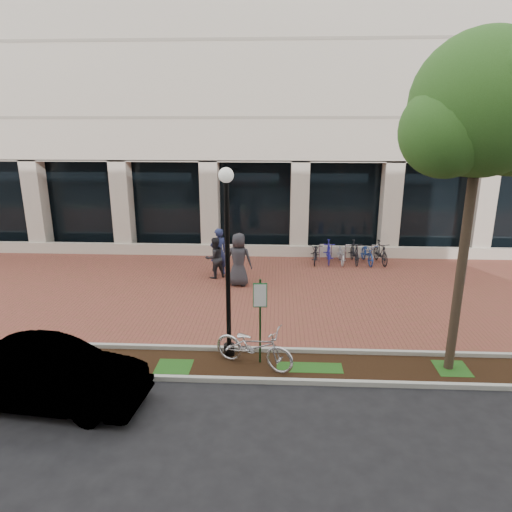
{
  "coord_description": "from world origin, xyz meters",
  "views": [
    {
      "loc": [
        1.07,
        -15.28,
        5.77
      ],
      "look_at": [
        0.35,
        -0.8,
        1.54
      ],
      "focal_mm": 32.0,
      "sensor_mm": 36.0,
      "label": 1
    }
  ],
  "objects_px": {
    "bike_rack_cluster": "(347,253)",
    "sedan_near_curb": "(48,375)",
    "bollard": "(465,272)",
    "parking_sign": "(260,310)",
    "pedestrian_right": "(239,260)",
    "pedestrian_mid": "(215,258)",
    "lamppost": "(228,255)",
    "locked_bicycle": "(254,346)",
    "street_tree": "(484,115)",
    "pedestrian_left": "(219,252)"
  },
  "relations": [
    {
      "from": "pedestrian_mid",
      "to": "bike_rack_cluster",
      "type": "height_order",
      "value": "pedestrian_mid"
    },
    {
      "from": "parking_sign",
      "to": "bike_rack_cluster",
      "type": "distance_m",
      "value": 9.37
    },
    {
      "from": "pedestrian_mid",
      "to": "sedan_near_curb",
      "type": "xyz_separation_m",
      "value": [
        -2.36,
        -8.4,
        -0.13
      ]
    },
    {
      "from": "pedestrian_right",
      "to": "bike_rack_cluster",
      "type": "relative_size",
      "value": 0.57
    },
    {
      "from": "pedestrian_right",
      "to": "bike_rack_cluster",
      "type": "bearing_deg",
      "value": -135.07
    },
    {
      "from": "lamppost",
      "to": "bollard",
      "type": "bearing_deg",
      "value": 35.06
    },
    {
      "from": "pedestrian_left",
      "to": "pedestrian_right",
      "type": "bearing_deg",
      "value": 96.17
    },
    {
      "from": "street_tree",
      "to": "pedestrian_right",
      "type": "distance_m",
      "value": 9.43
    },
    {
      "from": "pedestrian_mid",
      "to": "pedestrian_right",
      "type": "bearing_deg",
      "value": 106.22
    },
    {
      "from": "parking_sign",
      "to": "locked_bicycle",
      "type": "height_order",
      "value": "parking_sign"
    },
    {
      "from": "parking_sign",
      "to": "bike_rack_cluster",
      "type": "relative_size",
      "value": 0.64
    },
    {
      "from": "pedestrian_right",
      "to": "bike_rack_cluster",
      "type": "xyz_separation_m",
      "value": [
        4.39,
        3.03,
        -0.53
      ]
    },
    {
      "from": "lamppost",
      "to": "pedestrian_mid",
      "type": "distance_m",
      "value": 6.49
    },
    {
      "from": "street_tree",
      "to": "pedestrian_mid",
      "type": "bearing_deg",
      "value": 135.94
    },
    {
      "from": "pedestrian_mid",
      "to": "sedan_near_curb",
      "type": "bearing_deg",
      "value": 39.42
    },
    {
      "from": "pedestrian_mid",
      "to": "parking_sign",
      "type": "bearing_deg",
      "value": 72.45
    },
    {
      "from": "pedestrian_right",
      "to": "bollard",
      "type": "xyz_separation_m",
      "value": [
        8.3,
        0.39,
        -0.46
      ]
    },
    {
      "from": "locked_bicycle",
      "to": "pedestrian_mid",
      "type": "xyz_separation_m",
      "value": [
        -1.87,
        6.65,
        0.25
      ]
    },
    {
      "from": "locked_bicycle",
      "to": "bollard",
      "type": "height_order",
      "value": "locked_bicycle"
    },
    {
      "from": "bollard",
      "to": "bike_rack_cluster",
      "type": "height_order",
      "value": "bollard"
    },
    {
      "from": "parking_sign",
      "to": "sedan_near_curb",
      "type": "height_order",
      "value": "parking_sign"
    },
    {
      "from": "locked_bicycle",
      "to": "pedestrian_mid",
      "type": "distance_m",
      "value": 6.91
    },
    {
      "from": "bike_rack_cluster",
      "to": "lamppost",
      "type": "bearing_deg",
      "value": -116.46
    },
    {
      "from": "locked_bicycle",
      "to": "pedestrian_mid",
      "type": "bearing_deg",
      "value": 39.7
    },
    {
      "from": "pedestrian_left",
      "to": "pedestrian_right",
      "type": "height_order",
      "value": "pedestrian_right"
    },
    {
      "from": "parking_sign",
      "to": "pedestrian_right",
      "type": "xyz_separation_m",
      "value": [
        -1.02,
        5.65,
        -0.43
      ]
    },
    {
      "from": "pedestrian_mid",
      "to": "lamppost",
      "type": "bearing_deg",
      "value": 66.29
    },
    {
      "from": "pedestrian_left",
      "to": "pedestrian_right",
      "type": "relative_size",
      "value": 0.95
    },
    {
      "from": "lamppost",
      "to": "pedestrian_left",
      "type": "relative_size",
      "value": 2.55
    },
    {
      "from": "sedan_near_curb",
      "to": "bollard",
      "type": "bearing_deg",
      "value": -49.62
    },
    {
      "from": "lamppost",
      "to": "street_tree",
      "type": "height_order",
      "value": "street_tree"
    },
    {
      "from": "lamppost",
      "to": "street_tree",
      "type": "bearing_deg",
      "value": -3.87
    },
    {
      "from": "parking_sign",
      "to": "lamppost",
      "type": "xyz_separation_m",
      "value": [
        -0.81,
        0.37,
        1.27
      ]
    },
    {
      "from": "lamppost",
      "to": "bike_rack_cluster",
      "type": "distance_m",
      "value": 9.58
    },
    {
      "from": "lamppost",
      "to": "street_tree",
      "type": "distance_m",
      "value": 6.38
    },
    {
      "from": "parking_sign",
      "to": "lamppost",
      "type": "bearing_deg",
      "value": 153.48
    },
    {
      "from": "pedestrian_left",
      "to": "sedan_near_curb",
      "type": "xyz_separation_m",
      "value": [
        -2.47,
        -8.78,
        -0.27
      ]
    },
    {
      "from": "bike_rack_cluster",
      "to": "sedan_near_curb",
      "type": "xyz_separation_m",
      "value": [
        -7.76,
        -10.63,
        0.22
      ]
    },
    {
      "from": "lamppost",
      "to": "bike_rack_cluster",
      "type": "relative_size",
      "value": 1.38
    },
    {
      "from": "lamppost",
      "to": "bike_rack_cluster",
      "type": "bearing_deg",
      "value": 63.26
    },
    {
      "from": "locked_bicycle",
      "to": "bollard",
      "type": "relative_size",
      "value": 2.01
    },
    {
      "from": "street_tree",
      "to": "bollard",
      "type": "distance_m",
      "value": 8.53
    },
    {
      "from": "bike_rack_cluster",
      "to": "sedan_near_curb",
      "type": "bearing_deg",
      "value": -125.85
    },
    {
      "from": "pedestrian_mid",
      "to": "sedan_near_curb",
      "type": "relative_size",
      "value": 0.39
    },
    {
      "from": "street_tree",
      "to": "sedan_near_curb",
      "type": "xyz_separation_m",
      "value": [
        -9.05,
        -1.94,
        -5.26
      ]
    },
    {
      "from": "pedestrian_left",
      "to": "pedestrian_mid",
      "type": "relative_size",
      "value": 1.17
    },
    {
      "from": "bike_rack_cluster",
      "to": "parking_sign",
      "type": "bearing_deg",
      "value": -110.98
    },
    {
      "from": "street_tree",
      "to": "pedestrian_mid",
      "type": "height_order",
      "value": "street_tree"
    },
    {
      "from": "pedestrian_left",
      "to": "pedestrian_right",
      "type": "xyz_separation_m",
      "value": [
        0.89,
        -1.18,
        0.05
      ]
    },
    {
      "from": "lamppost",
      "to": "locked_bicycle",
      "type": "relative_size",
      "value": 2.29
    }
  ]
}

